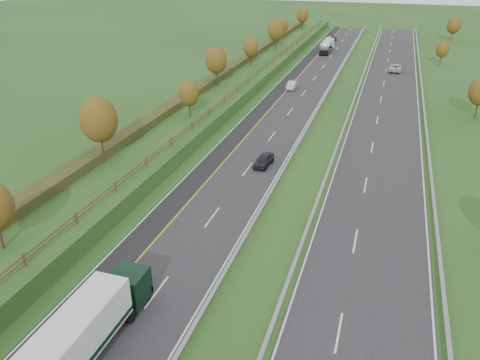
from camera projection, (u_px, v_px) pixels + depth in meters
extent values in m
plane|color=#214719|center=(327.00, 124.00, 72.09)|extent=(400.00, 400.00, 0.00)
cube|color=#242427|center=(284.00, 109.00, 78.57)|extent=(10.50, 200.00, 0.04)
cube|color=#242427|center=(386.00, 119.00, 74.01)|extent=(10.50, 200.00, 0.04)
cube|color=black|center=(262.00, 107.00, 79.60)|extent=(3.00, 200.00, 0.04)
cube|color=silver|center=(255.00, 106.00, 79.95)|extent=(0.15, 200.00, 0.01)
cube|color=gold|center=(271.00, 108.00, 79.18)|extent=(0.15, 200.00, 0.01)
cube|color=silver|center=(314.00, 112.00, 77.16)|extent=(0.15, 200.00, 0.01)
cube|color=silver|center=(353.00, 116.00, 75.39)|extent=(0.15, 200.00, 0.01)
cube|color=silver|center=(419.00, 122.00, 72.61)|extent=(0.15, 200.00, 0.01)
cube|color=silver|center=(157.00, 292.00, 36.30)|extent=(0.15, 4.00, 0.01)
cube|color=silver|center=(339.00, 332.00, 32.43)|extent=(0.15, 4.00, 0.01)
cube|color=silver|center=(212.00, 217.00, 46.56)|extent=(0.15, 4.00, 0.01)
cube|color=silver|center=(355.00, 241.00, 42.70)|extent=(0.15, 4.00, 0.01)
cube|color=silver|center=(247.00, 169.00, 56.83)|extent=(0.15, 4.00, 0.01)
cube|color=silver|center=(365.00, 185.00, 52.96)|extent=(0.15, 4.00, 0.01)
cube|color=silver|center=(272.00, 136.00, 67.09)|extent=(0.15, 4.00, 0.01)
cube|color=silver|center=(372.00, 147.00, 63.23)|extent=(0.15, 4.00, 0.01)
cube|color=silver|center=(290.00, 112.00, 77.35)|extent=(0.15, 4.00, 0.01)
cube|color=silver|center=(377.00, 120.00, 73.49)|extent=(0.15, 4.00, 0.01)
cube|color=silver|center=(304.00, 93.00, 87.62)|extent=(0.15, 4.00, 0.01)
cube|color=silver|center=(381.00, 99.00, 83.75)|extent=(0.15, 4.00, 0.01)
cube|color=silver|center=(315.00, 78.00, 97.88)|extent=(0.15, 4.00, 0.01)
cube|color=silver|center=(384.00, 83.00, 94.02)|extent=(0.15, 4.00, 0.01)
cube|color=silver|center=(323.00, 66.00, 108.15)|extent=(0.15, 4.00, 0.01)
cube|color=silver|center=(386.00, 71.00, 104.28)|extent=(0.15, 4.00, 0.01)
cube|color=silver|center=(331.00, 56.00, 118.41)|extent=(0.15, 4.00, 0.01)
cube|color=silver|center=(388.00, 60.00, 114.55)|extent=(0.15, 4.00, 0.01)
cube|color=silver|center=(337.00, 48.00, 128.68)|extent=(0.15, 4.00, 0.01)
cube|color=silver|center=(390.00, 51.00, 124.81)|extent=(0.15, 4.00, 0.01)
cube|color=silver|center=(342.00, 41.00, 138.94)|extent=(0.15, 4.00, 0.01)
cube|color=silver|center=(391.00, 44.00, 135.08)|extent=(0.15, 4.00, 0.01)
cube|color=silver|center=(347.00, 35.00, 149.21)|extent=(0.15, 4.00, 0.01)
cube|color=silver|center=(392.00, 37.00, 145.34)|extent=(0.15, 4.00, 0.01)
cube|color=silver|center=(351.00, 30.00, 159.47)|extent=(0.15, 4.00, 0.01)
cube|color=silver|center=(393.00, 32.00, 155.61)|extent=(0.15, 4.00, 0.01)
cube|color=#214719|center=(212.00, 97.00, 81.73)|extent=(12.00, 200.00, 2.00)
cube|color=#2A3315|center=(201.00, 87.00, 81.60)|extent=(2.20, 180.00, 1.10)
cube|color=#422B19|center=(236.00, 90.00, 79.81)|extent=(0.08, 184.00, 0.10)
cube|color=#422B19|center=(236.00, 88.00, 79.63)|extent=(0.08, 184.00, 0.10)
cube|color=#422B19|center=(24.00, 260.00, 35.73)|extent=(0.12, 0.12, 1.20)
cube|color=#422B19|center=(76.00, 219.00, 41.29)|extent=(0.12, 0.12, 1.20)
cube|color=#422B19|center=(115.00, 187.00, 46.85)|extent=(0.12, 0.12, 1.20)
cube|color=#422B19|center=(146.00, 162.00, 52.41)|extent=(0.12, 0.12, 1.20)
cube|color=#422B19|center=(171.00, 142.00, 57.97)|extent=(0.12, 0.12, 1.20)
cube|color=#422B19|center=(192.00, 125.00, 63.53)|extent=(0.12, 0.12, 1.20)
cube|color=#422B19|center=(209.00, 112.00, 69.09)|extent=(0.12, 0.12, 1.20)
cube|color=#422B19|center=(224.00, 100.00, 74.65)|extent=(0.12, 0.12, 1.20)
cube|color=#422B19|center=(237.00, 89.00, 80.21)|extent=(0.12, 0.12, 1.20)
cube|color=#422B19|center=(248.00, 81.00, 85.77)|extent=(0.12, 0.12, 1.20)
cube|color=#422B19|center=(258.00, 73.00, 91.33)|extent=(0.12, 0.12, 1.20)
cube|color=#422B19|center=(266.00, 66.00, 96.89)|extent=(0.12, 0.12, 1.20)
cube|color=#422B19|center=(274.00, 60.00, 102.45)|extent=(0.12, 0.12, 1.20)
cube|color=#422B19|center=(281.00, 54.00, 108.01)|extent=(0.12, 0.12, 1.20)
cube|color=#422B19|center=(287.00, 49.00, 113.57)|extent=(0.12, 0.12, 1.20)
cube|color=#422B19|center=(293.00, 45.00, 119.13)|extent=(0.12, 0.12, 1.20)
cube|color=#422B19|center=(298.00, 41.00, 124.69)|extent=(0.12, 0.12, 1.20)
cube|color=#422B19|center=(302.00, 37.00, 130.25)|extent=(0.12, 0.12, 1.20)
cube|color=#422B19|center=(307.00, 33.00, 135.81)|extent=(0.12, 0.12, 1.20)
cube|color=#422B19|center=(311.00, 30.00, 141.37)|extent=(0.12, 0.12, 1.20)
cube|color=#422B19|center=(314.00, 27.00, 146.93)|extent=(0.12, 0.12, 1.20)
cube|color=#422B19|center=(318.00, 25.00, 152.49)|extent=(0.12, 0.12, 1.20)
cube|color=#422B19|center=(321.00, 22.00, 158.05)|extent=(0.12, 0.12, 1.20)
cube|color=gray|center=(318.00, 109.00, 76.73)|extent=(0.32, 200.00, 0.18)
cube|color=gray|center=(210.00, 301.00, 34.97)|extent=(0.10, 0.14, 0.56)
cube|color=gray|center=(239.00, 250.00, 40.96)|extent=(0.10, 0.14, 0.56)
cube|color=gray|center=(261.00, 212.00, 46.94)|extent=(0.10, 0.14, 0.56)
cube|color=gray|center=(277.00, 183.00, 52.93)|extent=(0.10, 0.14, 0.56)
cube|color=gray|center=(290.00, 159.00, 58.92)|extent=(0.10, 0.14, 0.56)
cube|color=gray|center=(301.00, 140.00, 64.91)|extent=(0.10, 0.14, 0.56)
cube|color=gray|center=(310.00, 124.00, 70.89)|extent=(0.10, 0.14, 0.56)
cube|color=gray|center=(318.00, 111.00, 76.88)|extent=(0.10, 0.14, 0.56)
cube|color=gray|center=(324.00, 100.00, 82.87)|extent=(0.10, 0.14, 0.56)
cube|color=gray|center=(330.00, 90.00, 88.86)|extent=(0.10, 0.14, 0.56)
cube|color=gray|center=(335.00, 81.00, 94.84)|extent=(0.10, 0.14, 0.56)
cube|color=gray|center=(339.00, 73.00, 100.83)|extent=(0.10, 0.14, 0.56)
cube|color=gray|center=(343.00, 67.00, 106.82)|extent=(0.10, 0.14, 0.56)
cube|color=gray|center=(346.00, 61.00, 112.81)|extent=(0.10, 0.14, 0.56)
cube|color=gray|center=(349.00, 55.00, 118.79)|extent=(0.10, 0.14, 0.56)
cube|color=gray|center=(352.00, 50.00, 124.78)|extent=(0.10, 0.14, 0.56)
cube|color=gray|center=(355.00, 46.00, 130.77)|extent=(0.10, 0.14, 0.56)
cube|color=gray|center=(357.00, 42.00, 136.76)|extent=(0.10, 0.14, 0.56)
cube|color=gray|center=(359.00, 38.00, 142.74)|extent=(0.10, 0.14, 0.56)
cube|color=gray|center=(361.00, 34.00, 148.73)|extent=(0.10, 0.14, 0.56)
cube|color=gray|center=(363.00, 31.00, 154.72)|extent=(0.10, 0.14, 0.56)
cube|color=gray|center=(365.00, 28.00, 160.71)|extent=(0.10, 0.14, 0.56)
cube|color=gray|center=(350.00, 112.00, 75.32)|extent=(0.32, 200.00, 0.18)
cube|color=gray|center=(277.00, 316.00, 33.56)|extent=(0.10, 0.14, 0.56)
cube|color=gray|center=(296.00, 261.00, 39.55)|extent=(0.10, 0.14, 0.56)
cube|color=gray|center=(311.00, 220.00, 45.54)|extent=(0.10, 0.14, 0.56)
cube|color=gray|center=(322.00, 189.00, 51.52)|extent=(0.10, 0.14, 0.56)
cube|color=gray|center=(331.00, 164.00, 57.51)|extent=(0.10, 0.14, 0.56)
cube|color=gray|center=(338.00, 145.00, 63.50)|extent=(0.10, 0.14, 0.56)
cube|color=gray|center=(344.00, 128.00, 69.49)|extent=(0.10, 0.14, 0.56)
cube|color=gray|center=(349.00, 114.00, 75.47)|extent=(0.10, 0.14, 0.56)
cube|color=gray|center=(354.00, 102.00, 81.46)|extent=(0.10, 0.14, 0.56)
cube|color=gray|center=(357.00, 92.00, 87.45)|extent=(0.10, 0.14, 0.56)
cube|color=gray|center=(360.00, 83.00, 93.44)|extent=(0.10, 0.14, 0.56)
cube|color=gray|center=(363.00, 75.00, 99.42)|extent=(0.10, 0.14, 0.56)
cube|color=gray|center=(366.00, 68.00, 105.41)|extent=(0.10, 0.14, 0.56)
cube|color=gray|center=(368.00, 62.00, 111.40)|extent=(0.10, 0.14, 0.56)
cube|color=gray|center=(370.00, 56.00, 117.39)|extent=(0.10, 0.14, 0.56)
cube|color=gray|center=(372.00, 51.00, 123.37)|extent=(0.10, 0.14, 0.56)
cube|color=gray|center=(374.00, 47.00, 129.36)|extent=(0.10, 0.14, 0.56)
cube|color=gray|center=(375.00, 43.00, 135.35)|extent=(0.10, 0.14, 0.56)
cube|color=gray|center=(376.00, 39.00, 141.34)|extent=(0.10, 0.14, 0.56)
cube|color=gray|center=(378.00, 35.00, 147.32)|extent=(0.10, 0.14, 0.56)
cube|color=gray|center=(379.00, 32.00, 153.31)|extent=(0.10, 0.14, 0.56)
cube|color=gray|center=(380.00, 29.00, 159.30)|extent=(0.10, 0.14, 0.56)
cube|color=gray|center=(425.00, 119.00, 72.15)|extent=(0.32, 200.00, 0.18)
cube|color=gray|center=(442.00, 288.00, 36.37)|extent=(0.10, 0.14, 0.56)
cube|color=gray|center=(433.00, 205.00, 48.35)|extent=(0.10, 0.14, 0.56)
cube|color=gray|center=(428.00, 155.00, 60.32)|extent=(0.10, 0.14, 0.56)
cube|color=gray|center=(425.00, 121.00, 72.30)|extent=(0.10, 0.14, 0.56)
cube|color=gray|center=(422.00, 97.00, 84.27)|extent=(0.10, 0.14, 0.56)
cube|color=gray|center=(420.00, 79.00, 96.25)|extent=(0.10, 0.14, 0.56)
cube|color=gray|center=(419.00, 65.00, 108.22)|extent=(0.10, 0.14, 0.56)
cube|color=gray|center=(418.00, 54.00, 120.20)|extent=(0.10, 0.14, 0.56)
cube|color=gray|center=(417.00, 45.00, 132.18)|extent=(0.10, 0.14, 0.56)
cube|color=gray|center=(416.00, 37.00, 144.15)|extent=(0.10, 0.14, 0.56)
cube|color=gray|center=(416.00, 31.00, 156.13)|extent=(0.10, 0.14, 0.56)
cylinder|color=#2D2116|center=(0.00, 235.00, 37.71)|extent=(0.24, 0.24, 2.43)
cylinder|color=#2D2116|center=(103.00, 148.00, 53.50)|extent=(0.24, 0.24, 3.15)
ellipsoid|color=#4D3711|center=(99.00, 120.00, 51.98)|extent=(4.20, 4.20, 5.25)
cylinder|color=#2D2116|center=(190.00, 110.00, 68.29)|extent=(0.24, 0.24, 2.16)
ellipsoid|color=#4D3711|center=(189.00, 94.00, 67.25)|extent=(2.88, 2.88, 3.60)
cylinder|color=#2D2116|center=(217.00, 78.00, 84.22)|extent=(0.24, 0.24, 2.88)
ellipsoid|color=#4D3711|center=(216.00, 60.00, 82.83)|extent=(3.84, 3.84, 4.80)
cylinder|color=#2D2116|center=(251.00, 60.00, 99.46)|extent=(0.24, 0.24, 2.34)
ellipsoid|color=#4D3711|center=(251.00, 48.00, 98.33)|extent=(3.12, 3.12, 3.90)
cylinder|color=#2D2116|center=(276.00, 44.00, 114.42)|extent=(0.24, 0.24, 3.06)
ellipsoid|color=#4D3711|center=(276.00, 30.00, 112.94)|extent=(4.08, 4.08, 5.10)
cylinder|color=#2D2116|center=(282.00, 34.00, 130.68)|extent=(0.24, 0.24, 2.25)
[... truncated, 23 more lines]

